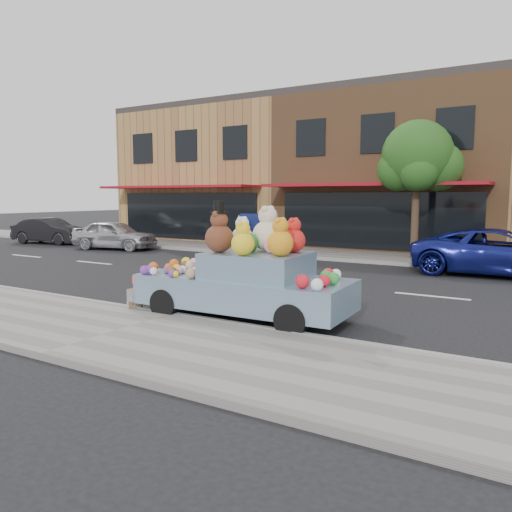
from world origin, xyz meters
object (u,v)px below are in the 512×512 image
Objects in this scene: street_tree at (418,162)px; car_silver at (114,235)px; car_dark at (50,231)px; art_car at (246,278)px; car_blue at (501,252)px.

car_silver is at bearing -167.62° from street_tree.
art_car reaches higher than car_dark.
car_blue is 20.95m from car_dark.
car_silver is 4.98m from car_dark.
car_blue reaches higher than car_dark.
car_blue is (3.09, -2.16, -2.97)m from street_tree.
car_blue is 1.30× the size of car_dark.
street_tree is 1.31× the size of car_dark.
street_tree reaches higher than car_dark.
car_blue is at bearing -99.05° from car_dark.
street_tree is at bearing 83.89° from art_car.
art_car reaches higher than car_silver.
car_dark is (-20.94, -0.39, -0.07)m from car_blue.
car_blue is 1.14× the size of art_car.
car_silver reaches higher than car_dark.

